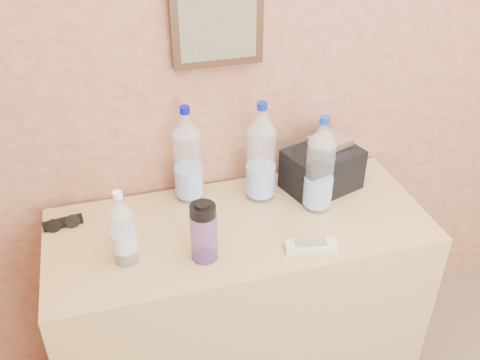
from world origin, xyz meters
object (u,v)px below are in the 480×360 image
toiletry_bag (322,167)px  foil_packet (330,141)px  pet_large_c (261,157)px  pet_large_b (188,159)px  pet_large_d (320,169)px  pet_small (123,231)px  dresser (240,308)px  ac_remote (311,246)px  sunglasses (63,223)px  nalgene_bottle (204,231)px

toiletry_bag → foil_packet: foil_packet is taller
pet_large_c → pet_large_b: bearing=165.3°
pet_large_d → pet_small: size_ratio=1.38×
dresser → pet_large_c: bearing=50.6°
pet_small → toiletry_bag: 0.77m
pet_large_d → ac_remote: size_ratio=2.14×
pet_small → foil_packet: bearing=15.7°
sunglasses → toiletry_bag: size_ratio=0.50×
nalgene_bottle → foil_packet: bearing=26.9°
dresser → pet_large_b: pet_large_b is taller
sunglasses → pet_large_c: bearing=-8.2°
toiletry_bag → pet_large_c: bearing=160.7°
nalgene_bottle → ac_remote: (0.33, -0.05, -0.09)m
pet_large_c → nalgene_bottle: pet_large_c is taller
pet_large_b → pet_large_c: size_ratio=0.97×
nalgene_bottle → sunglasses: bearing=146.9°
ac_remote → pet_small: bearing=-179.7°
dresser → sunglasses: size_ratio=9.85×
ac_remote → pet_large_b: bearing=139.8°
pet_large_b → pet_small: pet_large_b is taller
pet_large_b → pet_large_d: bearing=-23.5°
nalgene_bottle → foil_packet: 0.59m
dresser → toiletry_bag: 0.62m
toiletry_bag → sunglasses: bearing=161.7°
pet_large_d → pet_small: bearing=-171.5°
pet_large_b → ac_remote: bearing=-51.0°
pet_large_c → pet_small: (-0.50, -0.22, -0.05)m
nalgene_bottle → pet_large_c: bearing=45.3°
ac_remote → foil_packet: bearing=70.2°
pet_small → nalgene_bottle: pet_small is taller
pet_large_b → toiletry_bag: bearing=-8.6°
pet_large_c → pet_large_d: 0.21m
pet_large_b → sunglasses: 0.47m
nalgene_bottle → ac_remote: nalgene_bottle is taller
pet_large_c → foil_packet: 0.26m
nalgene_bottle → ac_remote: bearing=-9.2°
dresser → toiletry_bag: bearing=21.0°
dresser → pet_large_d: size_ratio=3.66×
pet_large_b → nalgene_bottle: (-0.02, -0.33, -0.06)m
pet_large_c → pet_small: bearing=-156.5°
sunglasses → foil_packet: foil_packet is taller
nalgene_bottle → toiletry_bag: 0.57m
pet_large_c → sunglasses: pet_large_c is taller
ac_remote → toiletry_bag: 0.37m
dresser → nalgene_bottle: (-0.15, -0.13, 0.51)m
pet_large_d → foil_packet: size_ratio=2.74×
nalgene_bottle → foil_packet: nalgene_bottle is taller
dresser → sunglasses: sunglasses is taller
dresser → pet_large_c: (0.12, 0.14, 0.57)m
sunglasses → pet_small: bearing=-57.5°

